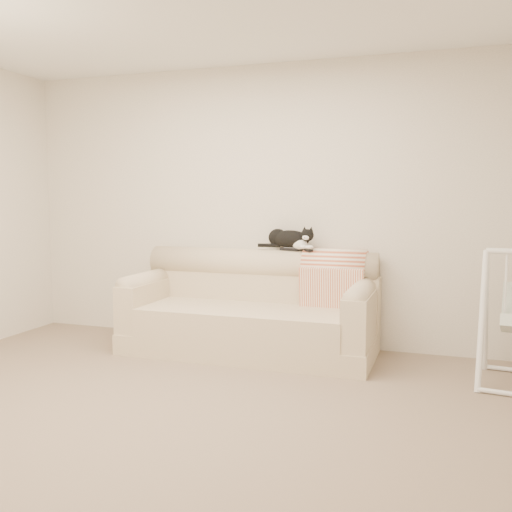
{
  "coord_description": "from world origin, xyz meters",
  "views": [
    {
      "loc": [
        1.6,
        -3.13,
        1.37
      ],
      "look_at": [
        0.11,
        1.27,
        0.9
      ],
      "focal_mm": 40.0,
      "sensor_mm": 36.0,
      "label": 1
    }
  ],
  "objects_px": {
    "remote_b": "(306,250)",
    "tuxedo_cat": "(290,239)",
    "remote_a": "(290,249)",
    "sofa": "(251,312)"
  },
  "relations": [
    {
      "from": "tuxedo_cat",
      "to": "remote_b",
      "type": "bearing_deg",
      "value": -15.63
    },
    {
      "from": "remote_a",
      "to": "tuxedo_cat",
      "type": "relative_size",
      "value": 0.34
    },
    {
      "from": "remote_a",
      "to": "remote_b",
      "type": "xyz_separation_m",
      "value": [
        0.15,
        -0.02,
        -0.0
      ]
    },
    {
      "from": "remote_a",
      "to": "sofa",
      "type": "bearing_deg",
      "value": -140.91
    },
    {
      "from": "sofa",
      "to": "remote_a",
      "type": "relative_size",
      "value": 11.85
    },
    {
      "from": "sofa",
      "to": "remote_b",
      "type": "relative_size",
      "value": 13.84
    },
    {
      "from": "sofa",
      "to": "tuxedo_cat",
      "type": "height_order",
      "value": "tuxedo_cat"
    },
    {
      "from": "remote_a",
      "to": "tuxedo_cat",
      "type": "distance_m",
      "value": 0.09
    },
    {
      "from": "remote_b",
      "to": "tuxedo_cat",
      "type": "height_order",
      "value": "tuxedo_cat"
    },
    {
      "from": "remote_b",
      "to": "tuxedo_cat",
      "type": "relative_size",
      "value": 0.29
    }
  ]
}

